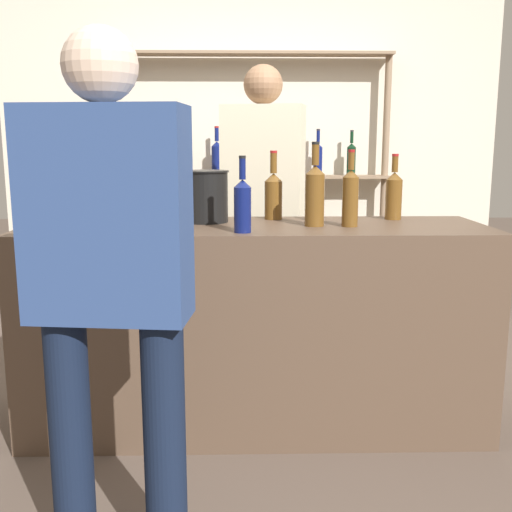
% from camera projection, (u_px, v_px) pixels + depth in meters
% --- Properties ---
extents(ground_plane, '(16.00, 16.00, 0.00)m').
position_uv_depth(ground_plane, '(256.00, 420.00, 2.92)').
color(ground_plane, brown).
extents(bar_counter, '(2.11, 0.66, 0.96)m').
position_uv_depth(bar_counter, '(256.00, 326.00, 2.83)').
color(bar_counter, brown).
rests_on(bar_counter, ground_plane).
extents(back_wall, '(3.71, 0.12, 2.80)m').
position_uv_depth(back_wall, '(250.00, 134.00, 4.55)').
color(back_wall, beige).
rests_on(back_wall, ground_plane).
extents(back_shelf, '(2.05, 0.18, 1.97)m').
position_uv_depth(back_shelf, '(248.00, 149.00, 4.40)').
color(back_shelf, '#897056').
rests_on(back_shelf, ground_plane).
extents(counter_bottle_0, '(0.08, 0.08, 0.32)m').
position_uv_depth(counter_bottle_0, '(394.00, 194.00, 2.93)').
color(counter_bottle_0, brown).
rests_on(counter_bottle_0, bar_counter).
extents(counter_bottle_1, '(0.09, 0.09, 0.38)m').
position_uv_depth(counter_bottle_1, '(315.00, 194.00, 2.69)').
color(counter_bottle_1, brown).
rests_on(counter_bottle_1, bar_counter).
extents(counter_bottle_2, '(0.07, 0.07, 0.34)m').
position_uv_depth(counter_bottle_2, '(350.00, 197.00, 2.68)').
color(counter_bottle_2, brown).
rests_on(counter_bottle_2, bar_counter).
extents(counter_bottle_3, '(0.08, 0.08, 0.34)m').
position_uv_depth(counter_bottle_3, '(162.00, 193.00, 2.93)').
color(counter_bottle_3, '#0F1956').
rests_on(counter_bottle_3, bar_counter).
extents(counter_bottle_4, '(0.07, 0.07, 0.32)m').
position_uv_depth(counter_bottle_4, '(243.00, 204.00, 2.50)').
color(counter_bottle_4, '#0F1956').
rests_on(counter_bottle_4, bar_counter).
extents(counter_bottle_5, '(0.09, 0.09, 0.33)m').
position_uv_depth(counter_bottle_5, '(273.00, 194.00, 2.94)').
color(counter_bottle_5, brown).
rests_on(counter_bottle_5, bar_counter).
extents(wine_glass, '(0.08, 0.08, 0.15)m').
position_uv_depth(wine_glass, '(112.00, 197.00, 2.90)').
color(wine_glass, silver).
rests_on(wine_glass, bar_counter).
extents(ice_bucket, '(0.22, 0.22, 0.24)m').
position_uv_depth(ice_bucket, '(206.00, 196.00, 2.83)').
color(ice_bucket, black).
rests_on(ice_bucket, bar_counter).
extents(customer_left, '(0.50, 0.26, 1.65)m').
position_uv_depth(customer_left, '(110.00, 267.00, 1.80)').
color(customer_left, '#121C33').
rests_on(customer_left, ground_plane).
extents(server_behind_counter, '(0.53, 0.33, 1.79)m').
position_uv_depth(server_behind_counter, '(263.00, 190.00, 3.67)').
color(server_behind_counter, '#575347').
rests_on(server_behind_counter, ground_plane).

